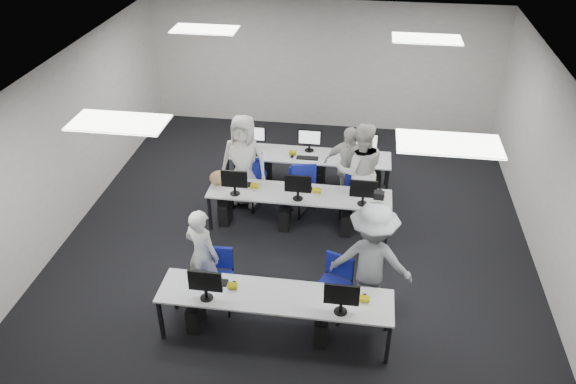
# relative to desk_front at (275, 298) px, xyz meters

# --- Properties ---
(room) EXTENTS (9.00, 9.02, 3.00)m
(room) POSITION_rel_desk_front_xyz_m (0.00, 2.40, 0.82)
(room) COLOR black
(room) RESTS_ON ground
(ceiling_panels) EXTENTS (5.20, 4.60, 0.02)m
(ceiling_panels) POSITION_rel_desk_front_xyz_m (0.00, 2.40, 2.30)
(ceiling_panels) COLOR white
(ceiling_panels) RESTS_ON room
(desk_front) EXTENTS (3.20, 0.70, 0.73)m
(desk_front) POSITION_rel_desk_front_xyz_m (0.00, 0.00, 0.00)
(desk_front) COLOR #B0B2B4
(desk_front) RESTS_ON ground
(desk_mid) EXTENTS (3.20, 0.70, 0.73)m
(desk_mid) POSITION_rel_desk_front_xyz_m (0.00, 2.60, 0.00)
(desk_mid) COLOR #B0B2B4
(desk_mid) RESTS_ON ground
(desk_back) EXTENTS (3.20, 0.70, 0.73)m
(desk_back) POSITION_rel_desk_front_xyz_m (0.00, 4.00, 0.00)
(desk_back) COLOR #B0B2B4
(desk_back) RESTS_ON ground
(equipment_front) EXTENTS (2.51, 0.41, 1.19)m
(equipment_front) POSITION_rel_desk_front_xyz_m (-0.19, -0.02, -0.32)
(equipment_front) COLOR #0B209A
(equipment_front) RESTS_ON desk_front
(equipment_mid) EXTENTS (2.91, 0.41, 1.19)m
(equipment_mid) POSITION_rel_desk_front_xyz_m (-0.19, 2.58, -0.32)
(equipment_mid) COLOR white
(equipment_mid) RESTS_ON desk_mid
(equipment_back) EXTENTS (2.91, 0.41, 1.19)m
(equipment_back) POSITION_rel_desk_front_xyz_m (0.19, 4.02, -0.32)
(equipment_back) COLOR white
(equipment_back) RESTS_ON desk_back
(chair_0) EXTENTS (0.49, 0.53, 0.94)m
(chair_0) POSITION_rel_desk_front_xyz_m (-0.95, 0.46, -0.38)
(chair_0) COLOR navy
(chair_0) RESTS_ON ground
(chair_1) EXTENTS (0.59, 0.62, 0.92)m
(chair_1) POSITION_rel_desk_front_xyz_m (0.76, 0.58, -0.39)
(chair_1) COLOR navy
(chair_1) RESTS_ON ground
(chair_2) EXTENTS (0.57, 0.60, 0.94)m
(chair_2) POSITION_rel_desk_front_xyz_m (-1.04, 3.20, -0.38)
(chair_2) COLOR navy
(chair_2) RESTS_ON ground
(chair_3) EXTENTS (0.51, 0.54, 0.83)m
(chair_3) POSITION_rel_desk_front_xyz_m (-0.14, 3.09, -0.42)
(chair_3) COLOR navy
(chair_3) RESTS_ON ground
(chair_4) EXTENTS (0.58, 0.61, 0.94)m
(chair_4) POSITION_rel_desk_front_xyz_m (0.98, 3.15, -0.38)
(chair_4) COLOR navy
(chair_4) RESTS_ON ground
(chair_5) EXTENTS (0.49, 0.52, 0.89)m
(chair_5) POSITION_rel_desk_front_xyz_m (-0.97, 3.48, -0.40)
(chair_5) COLOR navy
(chair_5) RESTS_ON ground
(chair_6) EXTENTS (0.58, 0.61, 0.97)m
(chair_6) POSITION_rel_desk_front_xyz_m (-0.03, 3.39, -0.37)
(chair_6) COLOR navy
(chair_6) RESTS_ON ground
(chair_7) EXTENTS (0.47, 0.51, 0.93)m
(chair_7) POSITION_rel_desk_front_xyz_m (1.00, 3.40, -0.39)
(chair_7) COLOR navy
(chair_7) RESTS_ON ground
(handbag) EXTENTS (0.39, 0.33, 0.27)m
(handbag) POSITION_rel_desk_front_xyz_m (-1.45, 2.69, 0.19)
(handbag) COLOR #93794C
(handbag) RESTS_ON desk_mid
(student_0) EXTENTS (0.67, 0.57, 1.56)m
(student_0) POSITION_rel_desk_front_xyz_m (-1.19, 0.66, 0.10)
(student_0) COLOR silver
(student_0) RESTS_ON ground
(student_1) EXTENTS (0.99, 0.83, 1.83)m
(student_1) POSITION_rel_desk_front_xyz_m (1.02, 3.21, 0.24)
(student_1) COLOR silver
(student_1) RESTS_ON ground
(student_2) EXTENTS (0.94, 0.68, 1.80)m
(student_2) POSITION_rel_desk_front_xyz_m (-1.12, 3.31, 0.22)
(student_2) COLOR silver
(student_2) RESTS_ON ground
(student_3) EXTENTS (1.05, 0.74, 1.65)m
(student_3) POSITION_rel_desk_front_xyz_m (0.80, 3.44, 0.14)
(student_3) COLOR silver
(student_3) RESTS_ON ground
(photographer) EXTENTS (1.26, 0.81, 1.84)m
(photographer) POSITION_rel_desk_front_xyz_m (1.27, 0.70, 0.24)
(photographer) COLOR gray
(photographer) RESTS_ON ground
(dslr_camera) EXTENTS (0.16, 0.19, 0.10)m
(dslr_camera) POSITION_rel_desk_front_xyz_m (1.29, 0.88, 1.22)
(dslr_camera) COLOR black
(dslr_camera) RESTS_ON photographer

